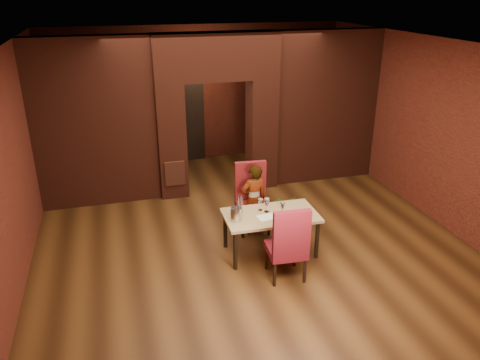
# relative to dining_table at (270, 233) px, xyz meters

# --- Properties ---
(floor) EXTENTS (8.00, 8.00, 0.00)m
(floor) POSITION_rel_dining_table_xyz_m (-0.20, 0.75, -0.34)
(floor) COLOR #4A2C12
(floor) RESTS_ON ground
(ceiling) EXTENTS (7.00, 8.00, 0.04)m
(ceiling) POSITION_rel_dining_table_xyz_m (-0.20, 0.75, 2.86)
(ceiling) COLOR silver
(ceiling) RESTS_ON ground
(wall_back) EXTENTS (7.00, 0.04, 3.20)m
(wall_back) POSITION_rel_dining_table_xyz_m (-0.20, 4.75, 1.26)
(wall_back) COLOR maroon
(wall_back) RESTS_ON ground
(wall_front) EXTENTS (7.00, 0.04, 3.20)m
(wall_front) POSITION_rel_dining_table_xyz_m (-0.20, -3.25, 1.26)
(wall_front) COLOR maroon
(wall_front) RESTS_ON ground
(wall_left) EXTENTS (0.04, 8.00, 3.20)m
(wall_left) POSITION_rel_dining_table_xyz_m (-3.70, 0.75, 1.26)
(wall_left) COLOR maroon
(wall_left) RESTS_ON ground
(wall_right) EXTENTS (0.04, 8.00, 3.20)m
(wall_right) POSITION_rel_dining_table_xyz_m (3.30, 0.75, 1.26)
(wall_right) COLOR maroon
(wall_right) RESTS_ON ground
(pillar_left) EXTENTS (0.55, 0.55, 2.30)m
(pillar_left) POSITION_rel_dining_table_xyz_m (-1.15, 2.75, 0.81)
(pillar_left) COLOR maroon
(pillar_left) RESTS_ON ground
(pillar_right) EXTENTS (0.55, 0.55, 2.30)m
(pillar_right) POSITION_rel_dining_table_xyz_m (0.75, 2.75, 0.81)
(pillar_right) COLOR maroon
(pillar_right) RESTS_ON ground
(lintel) EXTENTS (2.45, 0.55, 0.90)m
(lintel) POSITION_rel_dining_table_xyz_m (-0.20, 2.75, 2.41)
(lintel) COLOR maroon
(lintel) RESTS_ON ground
(wing_wall_left) EXTENTS (2.28, 0.35, 3.20)m
(wing_wall_left) POSITION_rel_dining_table_xyz_m (-2.57, 2.75, 1.26)
(wing_wall_left) COLOR maroon
(wing_wall_left) RESTS_ON ground
(wing_wall_right) EXTENTS (2.28, 0.35, 3.20)m
(wing_wall_right) POSITION_rel_dining_table_xyz_m (2.16, 2.75, 1.26)
(wing_wall_right) COLOR maroon
(wing_wall_right) RESTS_ON ground
(vent_panel) EXTENTS (0.40, 0.03, 0.50)m
(vent_panel) POSITION_rel_dining_table_xyz_m (-1.15, 2.46, 0.21)
(vent_panel) COLOR brown
(vent_panel) RESTS_ON ground
(rear_door) EXTENTS (0.90, 0.08, 2.10)m
(rear_door) POSITION_rel_dining_table_xyz_m (-0.60, 4.69, 0.71)
(rear_door) COLOR black
(rear_door) RESTS_ON ground
(rear_door_frame) EXTENTS (1.02, 0.04, 2.22)m
(rear_door_frame) POSITION_rel_dining_table_xyz_m (-0.60, 4.65, 0.71)
(rear_door_frame) COLOR black
(rear_door_frame) RESTS_ON ground
(dining_table) EXTENTS (1.49, 0.86, 0.69)m
(dining_table) POSITION_rel_dining_table_xyz_m (0.00, 0.00, 0.00)
(dining_table) COLOR tan
(dining_table) RESTS_ON ground
(chair_far) EXTENTS (0.59, 0.59, 1.21)m
(chair_far) POSITION_rel_dining_table_xyz_m (-0.04, 0.79, 0.26)
(chair_far) COLOR maroon
(chair_far) RESTS_ON ground
(chair_near) EXTENTS (0.57, 0.57, 1.18)m
(chair_near) POSITION_rel_dining_table_xyz_m (-0.00, -0.69, 0.25)
(chair_near) COLOR maroon
(chair_near) RESTS_ON ground
(person_seated) EXTENTS (0.49, 0.35, 1.26)m
(person_seated) POSITION_rel_dining_table_xyz_m (-0.06, 0.71, 0.28)
(person_seated) COLOR white
(person_seated) RESTS_ON ground
(wine_glass_a) EXTENTS (0.08, 0.08, 0.20)m
(wine_glass_a) POSITION_rel_dining_table_xyz_m (-0.11, 0.18, 0.44)
(wine_glass_a) COLOR white
(wine_glass_a) RESTS_ON dining_table
(wine_glass_b) EXTENTS (0.09, 0.09, 0.23)m
(wine_glass_b) POSITION_rel_dining_table_xyz_m (-0.04, 0.10, 0.46)
(wine_glass_b) COLOR white
(wine_glass_b) RESTS_ON dining_table
(wine_glass_c) EXTENTS (0.08, 0.08, 0.20)m
(wine_glass_c) POSITION_rel_dining_table_xyz_m (0.17, -0.06, 0.45)
(wine_glass_c) COLOR silver
(wine_glass_c) RESTS_ON dining_table
(tasting_sheet) EXTENTS (0.31, 0.24, 0.00)m
(tasting_sheet) POSITION_rel_dining_table_xyz_m (-0.09, -0.08, 0.35)
(tasting_sheet) COLOR white
(tasting_sheet) RESTS_ON dining_table
(wine_bucket) EXTENTS (0.18, 0.18, 0.22)m
(wine_bucket) POSITION_rel_dining_table_xyz_m (-0.58, -0.06, 0.45)
(wine_bucket) COLOR #B2B3B9
(wine_bucket) RESTS_ON dining_table
(water_bottle) EXTENTS (0.07, 0.07, 0.31)m
(water_bottle) POSITION_rel_dining_table_xyz_m (-0.45, 0.17, 0.50)
(water_bottle) COLOR white
(water_bottle) RESTS_ON dining_table
(potted_plant) EXTENTS (0.48, 0.44, 0.46)m
(potted_plant) POSITION_rel_dining_table_xyz_m (0.62, 1.05, -0.11)
(potted_plant) COLOR #356528
(potted_plant) RESTS_ON ground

